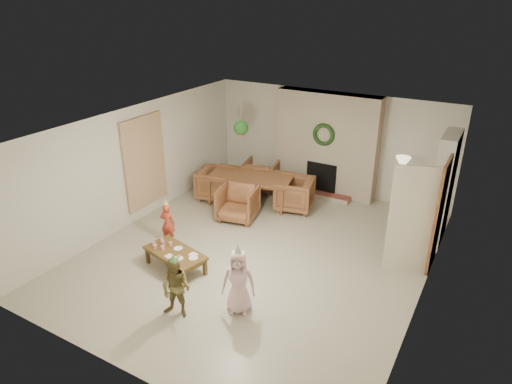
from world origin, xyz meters
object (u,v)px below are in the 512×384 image
Objects in this scene: dining_table at (250,190)px; dining_chair_left at (217,184)px; child_red at (168,223)px; child_pink at (239,282)px; coffee_table_top at (175,253)px; child_plaid at (176,288)px; dining_chair_far at (261,175)px; dining_chair_right at (294,194)px; dining_chair_near at (238,203)px.

dining_chair_left reaches higher than dining_table.
child_pink is (2.33, -1.10, 0.12)m from child_red.
child_red reaches higher than coffee_table_top.
child_red is at bearing 123.23° from child_plaid.
dining_chair_far is 0.71× the size of coffee_table_top.
dining_chair_far is 1.00× the size of dining_chair_right.
dining_chair_far is 0.77× the size of child_pink.
dining_chair_far and dining_chair_right have the same top height.
dining_chair_near is at bearing -135.00° from dining_chair_left.
dining_chair_left is (-0.66, -1.01, 0.00)m from dining_chair_far.
dining_chair_far is 0.98× the size of child_red.
dining_chair_right reaches higher than dining_table.
dining_chair_right is 0.71× the size of coffee_table_top.
dining_chair_left is 2.25m from child_red.
dining_table is 1.94× the size of child_plaid.
dining_chair_near is 1.71m from dining_chair_far.
child_pink reaches higher than dining_chair_near.
dining_chair_left is at bearing -90.00° from dining_chair_right.
child_plaid is (1.08, -4.07, 0.16)m from dining_table.
coffee_table_top is at bearing -25.63° from dining_chair_right.
child_red reaches higher than dining_chair_near.
coffee_table_top is 1.31m from child_plaid.
dining_table is 2.34× the size of dining_chair_far.
dining_chair_near is 0.77× the size of child_pink.
dining_chair_right is 3.81m from child_pink.
dining_chair_far is (-0.18, 0.84, 0.04)m from dining_table.
dining_chair_near is at bearing 95.75° from child_plaid.
dining_chair_far is at bearing 109.49° from coffee_table_top.
dining_chair_right is 0.98× the size of child_red.
dining_chair_near is 1.00× the size of dining_chair_left.
coffee_table_top is 1.38× the size of child_red.
child_plaid reaches higher than dining_table.
coffee_table_top is at bearing 121.04° from child_red.
coffee_table_top is (0.42, -3.92, -0.04)m from dining_chair_far.
coffee_table_top is at bearing 84.15° from dining_chair_far.
dining_table is 2.45m from child_red.
child_pink is (2.68, -3.32, 0.16)m from dining_chair_left.
coffee_table_top is at bearing 142.13° from child_pink.
dining_chair_near is at bearing -90.00° from dining_table.
dining_chair_left is at bearing 105.71° from child_pink.
dining_chair_left is 0.77× the size of child_pink.
dining_chair_near is 1.00× the size of dining_chair_far.
child_plaid is at bearing 92.41° from dining_chair_far.
dining_chair_right is 0.77× the size of child_pink.
dining_chair_left is 0.83× the size of child_plaid.
dining_chair_right is at bearing 89.71° from coffee_table_top.
dining_chair_near and dining_chair_far have the same top height.
child_red is at bearing 150.25° from coffee_table_top.
dining_table is at bearing 90.00° from dining_chair_near.
dining_chair_near is 1.21m from dining_chair_left.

